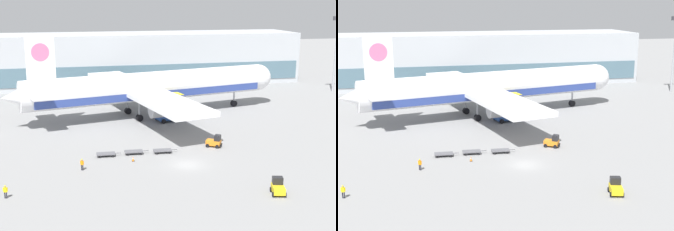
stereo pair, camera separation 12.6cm
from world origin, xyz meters
TOP-DOWN VIEW (x-y plane):
  - ground_plane at (0.00, 0.00)m, footprint 400.00×400.00m
  - terminal_building at (3.65, 69.41)m, footprint 90.00×18.20m
  - light_mast at (50.30, 44.87)m, footprint 2.80×0.50m
  - airplane_main at (-0.23, 30.12)m, footprint 57.24×48.57m
  - scissor_lift_loader at (2.95, 25.17)m, footprint 5.74×4.35m
  - baggage_tug_foreground at (8.19, -12.36)m, footprint 2.14×2.72m
  - baggage_tug_mid at (6.45, 7.30)m, footprint 2.82×2.57m
  - baggage_dolly_lead at (-11.08, 6.27)m, footprint 3.73×1.63m
  - baggage_dolly_second at (-6.79, 6.47)m, footprint 3.73×1.63m
  - baggage_dolly_third at (-2.35, 6.08)m, footprint 3.73×1.63m
  - ground_crew_near at (-24.11, -6.65)m, footprint 0.56×0.28m
  - ground_crew_far at (-14.82, 1.01)m, footprint 0.50×0.38m
  - traffic_cone_near at (-7.37, 3.21)m, footprint 0.40×0.40m

SIDE VIEW (x-z plane):
  - ground_plane at x=0.00m, z-range 0.00..0.00m
  - traffic_cone_near at x=-7.37m, z-range -0.01..0.75m
  - baggage_dolly_lead at x=-11.08m, z-range 0.15..0.63m
  - baggage_dolly_second at x=-6.79m, z-range 0.15..0.63m
  - baggage_dolly_third at x=-2.35m, z-range 0.15..0.63m
  - baggage_tug_foreground at x=8.19m, z-range -0.12..1.88m
  - baggage_tug_mid at x=6.45m, z-range -0.12..1.88m
  - ground_crew_near at x=-24.11m, z-range 0.14..1.79m
  - ground_crew_far at x=-14.82m, z-range 0.14..1.80m
  - scissor_lift_loader at x=2.95m, z-range -0.62..4.67m
  - airplane_main at x=-0.23m, z-range -2.66..14.34m
  - terminal_building at x=3.65m, z-range -0.01..13.99m
  - light_mast at x=50.30m, z-range 1.76..20.87m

